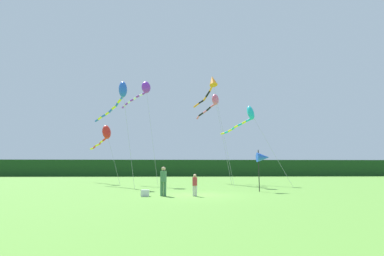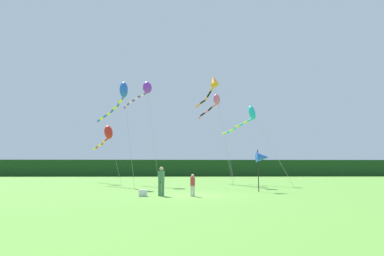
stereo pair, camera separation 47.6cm
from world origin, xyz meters
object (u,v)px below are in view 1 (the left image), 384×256
(cooler_box, at_px, (145,193))
(kite_orange, at_px, (211,85))
(person_adult, at_px, (163,180))
(kite_purple, at_px, (144,89))
(kite_blue, at_px, (120,94))
(banner_flag_pole, at_px, (263,158))
(person_child, at_px, (195,184))
(kite_cyan, at_px, (247,116))
(kite_rainbow, at_px, (213,102))
(kite_red, at_px, (105,134))

(cooler_box, bearing_deg, kite_orange, 67.30)
(person_adult, distance_m, cooler_box, 1.33)
(person_adult, distance_m, kite_purple, 16.14)
(kite_blue, distance_m, kite_purple, 3.89)
(banner_flag_pole, distance_m, kite_purple, 16.02)
(person_child, relative_size, kite_blue, 0.13)
(person_adult, relative_size, kite_blue, 0.17)
(kite_cyan, bearing_deg, kite_rainbow, 144.39)
(person_child, height_order, banner_flag_pole, banner_flag_pole)
(kite_rainbow, xyz_separation_m, kite_orange, (-0.46, -1.96, 1.52))
(person_child, distance_m, kite_purple, 16.89)
(kite_orange, bearing_deg, kite_red, 167.13)
(cooler_box, distance_m, kite_cyan, 17.12)
(person_adult, distance_m, kite_cyan, 16.13)
(kite_purple, height_order, kite_cyan, kite_purple)
(person_child, bearing_deg, kite_blue, 123.41)
(person_child, xyz_separation_m, kite_blue, (-6.66, 10.09, 8.07))
(cooler_box, height_order, kite_rainbow, kite_rainbow)
(kite_blue, xyz_separation_m, kite_cyan, (12.98, 2.54, -1.61))
(person_adult, relative_size, kite_red, 0.23)
(banner_flag_pole, bearing_deg, kite_cyan, 82.73)
(person_adult, distance_m, kite_orange, 16.72)
(banner_flag_pole, xyz_separation_m, kite_purple, (-9.87, 9.99, 7.71))
(kite_blue, height_order, kite_orange, kite_orange)
(person_adult, xyz_separation_m, kite_cyan, (8.22, 12.41, 6.21))
(kite_purple, bearing_deg, kite_orange, -0.95)
(person_child, distance_m, banner_flag_pole, 6.28)
(banner_flag_pole, distance_m, kite_cyan, 10.63)
(kite_cyan, bearing_deg, person_adult, -123.51)
(kite_blue, relative_size, kite_orange, 0.85)
(banner_flag_pole, bearing_deg, kite_orange, 104.90)
(kite_rainbow, relative_size, kite_purple, 0.92)
(kite_red, xyz_separation_m, kite_orange, (11.84, -2.70, 5.17))
(kite_cyan, bearing_deg, person_child, -116.61)
(cooler_box, xyz_separation_m, kite_cyan, (9.28, 12.57, 6.99))
(cooler_box, bearing_deg, person_child, -1.13)
(kite_blue, height_order, kite_red, kite_blue)
(person_adult, distance_m, kite_red, 17.85)
(cooler_box, height_order, kite_orange, kite_orange)
(cooler_box, distance_m, kite_purple, 16.57)
(cooler_box, relative_size, kite_blue, 0.05)
(kite_blue, bearing_deg, kite_orange, 18.10)
(kite_rainbow, height_order, kite_orange, kite_orange)
(kite_rainbow, distance_m, kite_red, 12.85)
(kite_red, distance_m, kite_cyan, 16.07)
(banner_flag_pole, height_order, kite_orange, kite_orange)
(kite_blue, distance_m, kite_orange, 9.82)
(cooler_box, height_order, kite_purple, kite_purple)
(banner_flag_pole, distance_m, kite_blue, 15.06)
(cooler_box, height_order, kite_blue, kite_blue)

